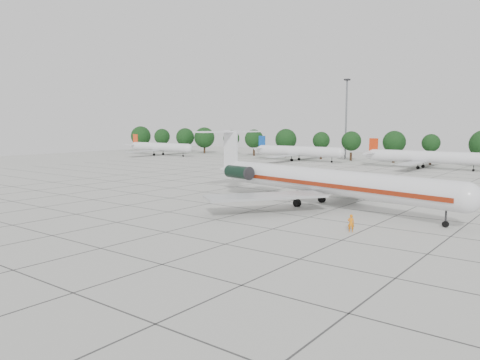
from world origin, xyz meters
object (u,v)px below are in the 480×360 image
(bg_airliner_a, at_px, (160,147))
(bg_airliner_b, at_px, (298,151))
(bg_airliner_c, at_px, (424,157))
(main_airliner, at_px, (314,180))
(floodlight_mast, at_px, (346,114))
(ground_crew, at_px, (351,223))

(bg_airliner_a, xyz_separation_m, bg_airliner_b, (51.90, 8.20, 0.00))
(bg_airliner_a, xyz_separation_m, bg_airliner_c, (89.87, 5.75, 0.00))
(bg_airliner_a, distance_m, bg_airliner_b, 52.54)
(main_airliner, height_order, floodlight_mast, floodlight_mast)
(floodlight_mast, bearing_deg, ground_crew, -64.82)
(ground_crew, distance_m, bg_airliner_b, 94.61)
(bg_airliner_b, bearing_deg, bg_airliner_a, -171.02)
(main_airliner, distance_m, floodlight_mast, 91.54)
(ground_crew, xyz_separation_m, bg_airliner_b, (-52.62, 78.60, 1.97))
(bg_airliner_a, bearing_deg, bg_airliner_b, 8.98)
(bg_airliner_a, relative_size, bg_airliner_b, 1.00)
(bg_airliner_b, bearing_deg, ground_crew, -56.20)
(floodlight_mast, bearing_deg, bg_airliner_b, -112.72)
(bg_airliner_c, xyz_separation_m, floodlight_mast, (-30.60, 20.07, 11.37))
(main_airliner, bearing_deg, ground_crew, -36.14)
(ground_crew, relative_size, floodlight_mast, 0.07)
(bg_airliner_c, relative_size, floodlight_mast, 1.11)
(bg_airliner_a, bearing_deg, floodlight_mast, 23.54)
(ground_crew, height_order, bg_airliner_c, bg_airliner_c)
(main_airliner, relative_size, floodlight_mast, 1.68)
(bg_airliner_b, bearing_deg, main_airliner, -57.96)
(ground_crew, distance_m, floodlight_mast, 107.16)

